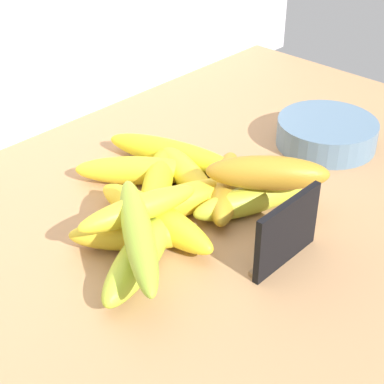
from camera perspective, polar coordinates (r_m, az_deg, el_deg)
The scene contains 16 objects.
counter_top at distance 78.36cm, azimuth 2.98°, elevation -4.27°, with size 110.00×76.00×3.00cm, color tan.
chalkboard_sign at distance 70.67cm, azimuth 8.57°, elevation -3.96°, with size 11.00×1.80×8.40cm.
fruit_bowl at distance 96.86cm, azimuth 12.34°, elevation 5.35°, with size 15.20×15.20×4.14cm, color slate.
banana_0 at distance 69.83cm, azimuth -4.88°, elevation -5.97°, with size 16.96×4.30×4.30cm, color #A9BD31.
banana_1 at distance 82.78cm, azimuth -3.37°, elevation 0.88°, with size 18.96×3.87×3.87cm, color gold.
banana_2 at distance 81.76cm, azimuth 3.18°, elevation 0.49°, with size 17.33×3.99×3.99cm, color #AF8921.
banana_3 at distance 78.16cm, azimuth -1.88°, elevation -1.08°, with size 19.79×4.22×4.22cm, color yellow.
banana_4 at distance 85.26cm, azimuth -0.83°, elevation 1.99°, with size 20.22×3.86×3.86cm, color yellow.
banana_5 at distance 89.25cm, azimuth -1.89°, elevation 3.57°, with size 20.68×4.01×4.01cm, color yellow.
banana_6 at distance 75.76cm, azimuth -3.49°, elevation -2.33°, with size 19.30×4.32×4.32cm, color yellow.
banana_7 at distance 79.49cm, azimuth 5.39°, elevation -0.75°, with size 16.07×3.81×3.81cm, color gold.
banana_8 at distance 85.63cm, azimuth -4.86°, elevation 2.05°, with size 17.61×3.96×3.96cm, color yellow.
banana_9 at distance 73.47cm, azimuth -5.53°, elevation -4.01°, with size 15.15×3.75×3.75cm, color gold.
banana_10 at distance 77.50cm, azimuth 7.00°, elevation 1.76°, with size 15.50×4.38×4.38cm, color #B98223.
banana_11 at distance 71.80cm, azimuth -4.95°, elevation -1.52°, with size 15.41×3.24×3.24cm, color yellow.
banana_12 at distance 67.03cm, azimuth -5.02°, elevation -3.76°, with size 20.89×3.32×3.32cm, color #94B530.
Camera 1 is at (-48.07, -39.49, 49.16)cm, focal length 57.69 mm.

